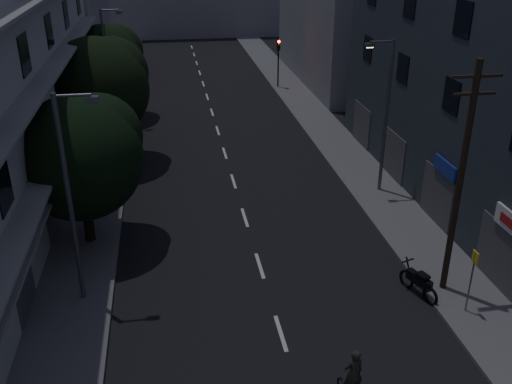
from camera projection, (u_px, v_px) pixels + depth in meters
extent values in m
plane|color=black|center=(224.00, 150.00, 36.74)|extent=(160.00, 160.00, 0.00)
cube|color=#565659|center=(105.00, 156.00, 35.63)|extent=(3.00, 90.00, 0.15)
cube|color=#565659|center=(336.00, 143.00, 37.80)|extent=(3.00, 90.00, 0.15)
cube|color=beige|center=(281.00, 333.00, 20.18)|extent=(0.15, 2.00, 0.01)
cube|color=beige|center=(260.00, 266.00, 24.21)|extent=(0.15, 2.00, 0.01)
cube|color=beige|center=(245.00, 217.00, 28.24)|extent=(0.15, 2.00, 0.01)
cube|color=beige|center=(233.00, 181.00, 32.27)|extent=(0.15, 2.00, 0.01)
cube|color=beige|center=(225.00, 153.00, 36.29)|extent=(0.15, 2.00, 0.01)
cube|color=beige|center=(218.00, 131.00, 40.32)|extent=(0.15, 2.00, 0.01)
cube|color=beige|center=(212.00, 112.00, 44.35)|extent=(0.15, 2.00, 0.01)
cube|color=beige|center=(207.00, 97.00, 48.38)|extent=(0.15, 2.00, 0.01)
cube|color=beige|center=(203.00, 84.00, 52.41)|extent=(0.15, 2.00, 0.01)
cube|color=beige|center=(200.00, 73.00, 56.44)|extent=(0.15, 2.00, 0.01)
cube|color=beige|center=(197.00, 63.00, 60.47)|extent=(0.15, 2.00, 0.01)
cube|color=beige|center=(194.00, 55.00, 64.50)|extent=(0.15, 2.00, 0.01)
cube|color=beige|center=(192.00, 47.00, 68.52)|extent=(0.15, 2.00, 0.01)
cube|color=black|center=(21.00, 269.00, 20.28)|extent=(0.06, 1.60, 1.60)
cube|color=black|center=(49.00, 198.00, 25.65)|extent=(0.06, 1.60, 1.60)
cube|color=black|center=(67.00, 151.00, 31.02)|extent=(0.06, 1.60, 1.60)
cube|color=black|center=(80.00, 118.00, 36.39)|extent=(0.06, 1.60, 1.60)
cube|color=black|center=(90.00, 94.00, 41.76)|extent=(0.06, 1.60, 1.60)
cube|color=black|center=(4.00, 188.00, 18.93)|extent=(0.06, 1.60, 1.60)
cube|color=black|center=(37.00, 130.00, 24.30)|extent=(0.06, 1.60, 1.60)
cube|color=black|center=(58.00, 94.00, 29.67)|extent=(0.06, 1.60, 1.60)
cube|color=black|center=(73.00, 68.00, 35.04)|extent=(0.06, 1.60, 1.60)
cube|color=black|center=(84.00, 49.00, 40.42)|extent=(0.06, 1.60, 1.60)
cube|color=black|center=(24.00, 55.00, 22.95)|extent=(0.06, 1.60, 1.60)
cube|color=black|center=(49.00, 31.00, 28.32)|extent=(0.06, 1.60, 1.60)
cube|color=black|center=(66.00, 14.00, 33.70)|extent=(0.06, 1.60, 1.60)
cube|color=black|center=(78.00, 2.00, 39.07)|extent=(0.06, 1.60, 1.60)
cube|color=gray|center=(63.00, 134.00, 27.56)|extent=(1.00, 32.40, 0.12)
cube|color=gray|center=(53.00, 68.00, 26.21)|extent=(1.00, 32.40, 0.12)
cube|color=gray|center=(64.00, 151.00, 27.93)|extent=(0.80, 32.40, 0.12)
cube|color=#424247|center=(24.00, 283.00, 20.53)|extent=(0.06, 2.40, 2.40)
cube|color=#424247|center=(51.00, 210.00, 25.90)|extent=(0.06, 2.40, 2.40)
cube|color=#424247|center=(69.00, 161.00, 31.27)|extent=(0.06, 2.40, 2.40)
cube|color=#424247|center=(81.00, 127.00, 36.65)|extent=(0.06, 2.40, 2.40)
cube|color=#424247|center=(91.00, 102.00, 42.02)|extent=(0.06, 2.40, 2.40)
cube|color=#292F37|center=(505.00, 108.00, 26.32)|extent=(6.00, 28.00, 11.00)
cube|color=black|center=(452.00, 96.00, 25.09)|extent=(0.06, 1.40, 1.50)
cube|color=black|center=(403.00, 69.00, 30.02)|extent=(0.06, 1.40, 1.50)
cube|color=black|center=(368.00, 49.00, 34.94)|extent=(0.06, 1.40, 1.50)
cube|color=black|center=(463.00, 19.00, 23.70)|extent=(0.06, 1.40, 1.50)
cube|color=black|center=(410.00, 3.00, 28.63)|extent=(0.06, 1.40, 1.50)
cube|color=#424247|center=(499.00, 256.00, 22.23)|extent=(0.06, 3.00, 2.60)
cube|color=#424247|center=(436.00, 197.00, 27.16)|extent=(0.06, 3.00, 2.60)
cube|color=#424247|center=(393.00, 155.00, 32.08)|extent=(0.06, 3.00, 2.60)
cube|color=#424247|center=(361.00, 125.00, 37.01)|extent=(0.06, 3.00, 2.60)
cube|color=#B21414|center=(511.00, 224.00, 21.05)|extent=(0.02, 1.40, 0.36)
cube|color=navy|center=(445.00, 168.00, 25.98)|extent=(0.12, 2.00, 0.70)
cube|color=slate|center=(335.00, 8.00, 50.96)|extent=(6.00, 20.00, 13.00)
cylinder|color=black|center=(86.00, 204.00, 25.19)|extent=(0.44, 0.44, 3.62)
sphere|color=black|center=(80.00, 158.00, 24.27)|extent=(5.43, 5.43, 5.43)
sphere|color=black|center=(99.00, 137.00, 24.71)|extent=(3.80, 3.80, 3.80)
sphere|color=black|center=(60.00, 155.00, 23.52)|extent=(3.53, 3.53, 3.53)
cylinder|color=black|center=(102.00, 129.00, 33.93)|extent=(0.44, 0.44, 4.00)
sphere|color=black|center=(97.00, 90.00, 32.92)|extent=(6.03, 6.03, 6.03)
sphere|color=black|center=(112.00, 73.00, 33.40)|extent=(4.22, 4.22, 4.22)
sphere|color=black|center=(81.00, 85.00, 32.08)|extent=(3.92, 3.92, 3.92)
cylinder|color=black|center=(109.00, 93.00, 42.13)|extent=(0.44, 0.44, 3.65)
sphere|color=black|center=(106.00, 63.00, 41.21)|extent=(5.45, 5.45, 5.45)
sphere|color=black|center=(117.00, 51.00, 41.65)|extent=(3.82, 3.82, 3.82)
sphere|color=black|center=(95.00, 59.00, 40.45)|extent=(3.54, 3.54, 3.54)
cylinder|color=black|center=(278.00, 69.00, 50.24)|extent=(0.12, 0.12, 3.20)
cube|color=black|center=(279.00, 45.00, 49.37)|extent=(0.28, 0.22, 0.90)
sphere|color=#FF0C05|center=(279.00, 42.00, 49.10)|extent=(0.22, 0.22, 0.22)
sphere|color=#3F330C|center=(279.00, 45.00, 49.23)|extent=(0.22, 0.22, 0.22)
sphere|color=black|center=(279.00, 49.00, 49.35)|extent=(0.22, 0.22, 0.22)
cylinder|color=black|center=(127.00, 73.00, 48.79)|extent=(0.12, 0.12, 3.20)
cube|color=black|center=(124.00, 49.00, 47.93)|extent=(0.28, 0.22, 0.90)
sphere|color=black|center=(124.00, 45.00, 47.65)|extent=(0.22, 0.22, 0.22)
sphere|color=#3F330C|center=(124.00, 49.00, 47.78)|extent=(0.22, 0.22, 0.22)
sphere|color=#0CFF26|center=(124.00, 52.00, 47.91)|extent=(0.22, 0.22, 0.22)
cylinder|color=#55565C|center=(70.00, 203.00, 20.25)|extent=(0.18, 0.18, 8.00)
cylinder|color=#55565C|center=(72.00, 95.00, 18.70)|extent=(1.20, 0.10, 0.10)
cube|color=#55565C|center=(92.00, 99.00, 18.85)|extent=(0.45, 0.25, 0.18)
cube|color=#4C4C4C|center=(92.00, 102.00, 18.89)|extent=(0.35, 0.18, 0.04)
cylinder|color=#54555B|center=(386.00, 118.00, 29.27)|extent=(0.18, 0.18, 8.00)
cylinder|color=#54555B|center=(382.00, 41.00, 27.54)|extent=(1.20, 0.10, 0.10)
cube|color=#54555B|center=(370.00, 45.00, 27.52)|extent=(0.45, 0.25, 0.18)
cube|color=#FFD88C|center=(370.00, 47.00, 27.56)|extent=(0.35, 0.18, 0.04)
cylinder|color=#595B60|center=(107.00, 68.00, 39.72)|extent=(0.18, 0.18, 8.00)
cylinder|color=#595B60|center=(109.00, 10.00, 38.17)|extent=(1.20, 0.10, 0.10)
cube|color=#595B60|center=(119.00, 12.00, 38.32)|extent=(0.45, 0.25, 0.18)
cube|color=#4C4C4C|center=(119.00, 13.00, 38.36)|extent=(0.35, 0.18, 0.04)
cylinder|color=black|center=(460.00, 183.00, 20.63)|extent=(0.24, 0.24, 9.00)
cube|color=black|center=(477.00, 76.00, 18.99)|extent=(1.80, 0.10, 0.10)
cube|color=black|center=(474.00, 94.00, 19.24)|extent=(1.50, 0.10, 0.10)
cylinder|color=#595B60|center=(471.00, 282.00, 20.61)|extent=(0.06, 0.06, 2.50)
cube|color=yellow|center=(475.00, 257.00, 20.17)|extent=(0.05, 0.35, 0.45)
torus|color=black|center=(430.00, 296.00, 21.65)|extent=(0.37, 0.78, 0.78)
torus|color=black|center=(406.00, 279.00, 22.71)|extent=(0.37, 0.78, 0.78)
cube|color=black|center=(419.00, 280.00, 22.03)|extent=(0.65, 1.24, 0.39)
cube|color=black|center=(423.00, 276.00, 21.78)|extent=(0.47, 0.58, 0.11)
cylinder|color=black|center=(409.00, 269.00, 22.45)|extent=(0.22, 0.47, 0.93)
cube|color=black|center=(408.00, 261.00, 22.40)|extent=(0.59, 0.24, 0.04)
imported|color=black|center=(353.00, 373.00, 16.56)|extent=(0.68, 0.52, 1.69)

